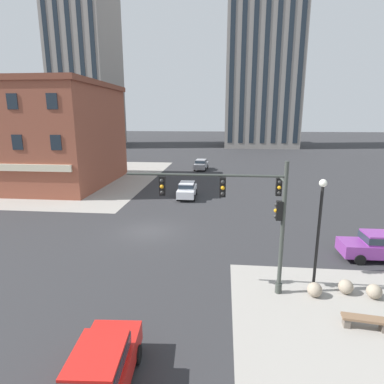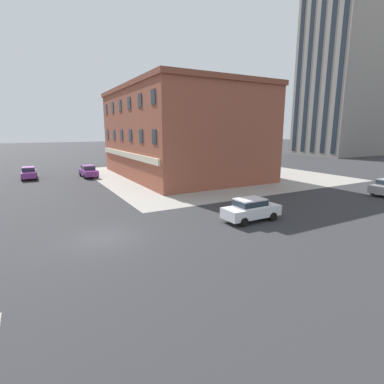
% 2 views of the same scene
% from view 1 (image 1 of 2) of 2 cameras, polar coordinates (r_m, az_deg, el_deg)
% --- Properties ---
extents(ground_plane, '(320.00, 320.00, 0.00)m').
position_cam_1_polar(ground_plane, '(24.40, -7.68, -6.92)').
color(ground_plane, '#2D2D30').
extents(sidewalk_far_corner, '(32.00, 32.00, 0.02)m').
position_cam_1_polar(sidewalk_far_corner, '(50.04, -25.01, 2.45)').
color(sidewalk_far_corner, gray).
rests_on(sidewalk_far_corner, ground).
extents(traffic_signal_main, '(7.49, 2.09, 6.47)m').
position_cam_1_polar(traffic_signal_main, '(15.29, 10.53, -2.94)').
color(traffic_signal_main, '#383D38').
rests_on(traffic_signal_main, ground).
extents(bollard_sphere_curb_a, '(0.70, 0.70, 0.70)m').
position_cam_1_polar(bollard_sphere_curb_a, '(17.00, 21.03, -15.95)').
color(bollard_sphere_curb_a, gray).
rests_on(bollard_sphere_curb_a, ground).
extents(bollard_sphere_curb_b, '(0.70, 0.70, 0.70)m').
position_cam_1_polar(bollard_sphere_curb_b, '(17.83, 25.74, -14.98)').
color(bollard_sphere_curb_b, gray).
rests_on(bollard_sphere_curb_b, ground).
extents(bollard_sphere_curb_c, '(0.70, 0.70, 0.70)m').
position_cam_1_polar(bollard_sphere_curb_c, '(18.02, 29.73, -15.14)').
color(bollard_sphere_curb_c, gray).
rests_on(bollard_sphere_curb_c, ground).
extents(bench_near_signal, '(1.85, 0.70, 0.49)m').
position_cam_1_polar(bench_near_signal, '(15.64, 28.52, -19.60)').
color(bench_near_signal, brown).
rests_on(bench_near_signal, ground).
extents(street_lamp_corner_near, '(0.36, 0.36, 5.64)m').
position_cam_1_polar(street_lamp_corner_near, '(16.17, 21.75, -5.28)').
color(street_lamp_corner_near, black).
rests_on(street_lamp_corner_near, ground).
extents(car_main_northbound_near, '(4.43, 1.95, 1.68)m').
position_cam_1_polar(car_main_northbound_near, '(22.34, 30.47, -8.17)').
color(car_main_northbound_near, '#7A3389').
rests_on(car_main_northbound_near, ground).
extents(car_main_northbound_far, '(1.93, 4.42, 1.68)m').
position_cam_1_polar(car_main_northbound_far, '(33.62, -0.89, 0.50)').
color(car_main_northbound_far, silver).
rests_on(car_main_northbound_far, ground).
extents(car_main_southbound_far, '(2.12, 4.51, 1.68)m').
position_cam_1_polar(car_main_southbound_far, '(11.42, -16.16, -28.35)').
color(car_main_southbound_far, red).
rests_on(car_main_southbound_far, ground).
extents(car_cross_westbound, '(2.17, 4.53, 1.68)m').
position_cam_1_polar(car_cross_westbound, '(51.30, 1.63, 4.98)').
color(car_cross_westbound, '#99999E').
rests_on(car_cross_westbound, ground).
extents(storefront_block_near_corner, '(24.76, 16.54, 12.37)m').
position_cam_1_polar(storefront_block_near_corner, '(46.69, -29.43, 8.97)').
color(storefront_block_near_corner, brown).
rests_on(storefront_block_near_corner, ground).
extents(residential_tower_skyline_left, '(15.14, 19.91, 52.54)m').
position_cam_1_polar(residential_tower_skyline_left, '(101.05, -18.40, 22.96)').
color(residential_tower_skyline_left, gray).
rests_on(residential_tower_skyline_left, ground).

